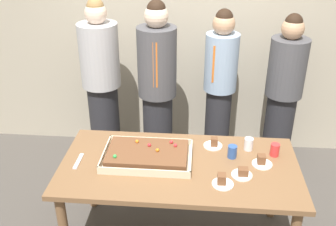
# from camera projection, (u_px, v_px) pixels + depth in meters

# --- Properties ---
(interior_back_panel) EXTENTS (8.00, 0.12, 3.00)m
(interior_back_panel) POSITION_uv_depth(u_px,v_px,m) (190.00, 13.00, 3.98)
(interior_back_panel) COLOR #B2A893
(interior_back_panel) RESTS_ON ground_plane
(party_table) EXTENTS (1.78, 0.89, 0.75)m
(party_table) POSITION_uv_depth(u_px,v_px,m) (179.00, 174.00, 2.96)
(party_table) COLOR brown
(party_table) RESTS_ON ground_plane
(sheet_cake) EXTENTS (0.67, 0.44, 0.10)m
(sheet_cake) POSITION_uv_depth(u_px,v_px,m) (148.00, 155.00, 2.96)
(sheet_cake) COLOR beige
(sheet_cake) RESTS_ON party_table
(plated_slice_near_left) EXTENTS (0.15, 0.15, 0.06)m
(plated_slice_near_left) POSITION_uv_depth(u_px,v_px,m) (242.00, 173.00, 2.78)
(plated_slice_near_left) COLOR white
(plated_slice_near_left) RESTS_ON party_table
(plated_slice_near_right) EXTENTS (0.15, 0.15, 0.08)m
(plated_slice_near_right) POSITION_uv_depth(u_px,v_px,m) (222.00, 181.00, 2.69)
(plated_slice_near_right) COLOR white
(plated_slice_near_right) RESTS_ON party_table
(plated_slice_far_left) EXTENTS (0.15, 0.15, 0.08)m
(plated_slice_far_left) POSITION_uv_depth(u_px,v_px,m) (213.00, 144.00, 3.13)
(plated_slice_far_left) COLOR white
(plated_slice_far_left) RESTS_ON party_table
(plated_slice_far_right) EXTENTS (0.15, 0.15, 0.08)m
(plated_slice_far_right) POSITION_uv_depth(u_px,v_px,m) (262.00, 162.00, 2.90)
(plated_slice_far_right) COLOR white
(plated_slice_far_right) RESTS_ON party_table
(drink_cup_nearest) EXTENTS (0.07, 0.07, 0.10)m
(drink_cup_nearest) POSITION_uv_depth(u_px,v_px,m) (275.00, 150.00, 3.00)
(drink_cup_nearest) COLOR red
(drink_cup_nearest) RESTS_ON party_table
(drink_cup_middle) EXTENTS (0.07, 0.07, 0.10)m
(drink_cup_middle) POSITION_uv_depth(u_px,v_px,m) (249.00, 144.00, 3.07)
(drink_cup_middle) COLOR white
(drink_cup_middle) RESTS_ON party_table
(drink_cup_far_end) EXTENTS (0.07, 0.07, 0.10)m
(drink_cup_far_end) POSITION_uv_depth(u_px,v_px,m) (232.00, 152.00, 2.98)
(drink_cup_far_end) COLOR #2D5199
(drink_cup_far_end) RESTS_ON party_table
(cake_server_utensil) EXTENTS (0.03, 0.20, 0.01)m
(cake_server_utensil) POSITION_uv_depth(u_px,v_px,m) (78.00, 161.00, 2.95)
(cake_server_utensil) COLOR silver
(cake_server_utensil) RESTS_ON party_table
(person_serving_front) EXTENTS (0.38, 0.38, 1.75)m
(person_serving_front) POSITION_uv_depth(u_px,v_px,m) (102.00, 86.00, 3.83)
(person_serving_front) COLOR #28282D
(person_serving_front) RESTS_ON ground_plane
(person_green_shirt_behind) EXTENTS (0.36, 0.36, 1.77)m
(person_green_shirt_behind) POSITION_uv_depth(u_px,v_px,m) (157.00, 91.00, 3.70)
(person_green_shirt_behind) COLOR #28282D
(person_green_shirt_behind) RESTS_ON ground_plane
(person_striped_tie_right) EXTENTS (0.32, 0.32, 1.65)m
(person_striped_tie_right) POSITION_uv_depth(u_px,v_px,m) (220.00, 88.00, 3.89)
(person_striped_tie_right) COLOR #28282D
(person_striped_tie_right) RESTS_ON ground_plane
(person_far_right_suit) EXTENTS (0.36, 0.36, 1.62)m
(person_far_right_suit) POSITION_uv_depth(u_px,v_px,m) (283.00, 93.00, 3.86)
(person_far_right_suit) COLOR #28282D
(person_far_right_suit) RESTS_ON ground_plane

